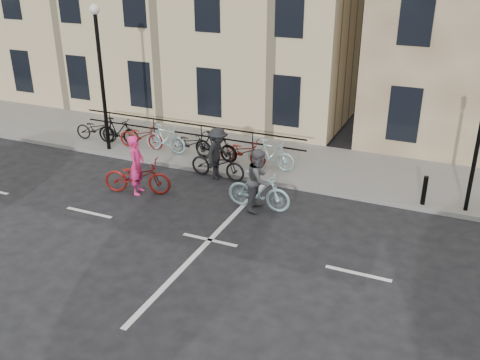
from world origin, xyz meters
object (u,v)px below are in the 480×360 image
at_px(cyclist_pink, 137,174).
at_px(traffic_light, 479,136).
at_px(cyclist_dark, 218,159).
at_px(cyclist_grey, 259,185).
at_px(lamp_post, 100,61).

bearing_deg(cyclist_pink, traffic_light, -90.64).
bearing_deg(cyclist_dark, traffic_light, -83.77).
bearing_deg(cyclist_dark, cyclist_grey, -124.05).
bearing_deg(cyclist_grey, lamp_post, 72.12).
bearing_deg(cyclist_grey, cyclist_pink, 96.15).
xyz_separation_m(cyclist_pink, cyclist_grey, (3.94, 0.49, 0.10)).
bearing_deg(cyclist_pink, cyclist_grey, -98.36).
relative_size(cyclist_pink, cyclist_grey, 1.16).
relative_size(traffic_light, cyclist_dark, 1.91).
xyz_separation_m(cyclist_grey, cyclist_dark, (-2.13, 1.60, -0.06)).
distance_m(cyclist_pink, cyclist_dark, 2.77).
height_order(cyclist_pink, cyclist_grey, cyclist_pink).
relative_size(cyclist_grey, cyclist_dark, 0.96).
bearing_deg(cyclist_grey, cyclist_dark, 52.11).
xyz_separation_m(traffic_light, lamp_post, (-12.70, 0.06, 1.04)).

